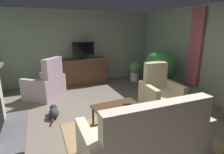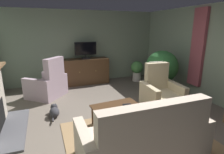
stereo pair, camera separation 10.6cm
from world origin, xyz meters
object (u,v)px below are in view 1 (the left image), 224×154
object	(u,v)px
potted_plant_small_fern_corner	(160,67)
armchair_angled_to_table	(160,95)
tv_cabinet	(84,72)
television	(84,50)
armchair_facing_sofa	(46,85)
cat	(54,112)
sofa_floral	(147,139)
potted_plant_on_hearth_side	(135,70)
tv_remote	(127,104)
coffee_table	(117,108)

from	to	relation	value
potted_plant_small_fern_corner	armchair_angled_to_table	bearing A→B (deg)	-124.99
tv_cabinet	television	distance (m)	0.79
tv_cabinet	armchair_facing_sofa	distance (m)	1.62
armchair_angled_to_table	cat	xyz separation A→B (m)	(-2.54, 0.50, -0.23)
sofa_floral	cat	xyz separation A→B (m)	(-1.20, 1.97, -0.22)
tv_cabinet	potted_plant_small_fern_corner	xyz separation A→B (m)	(1.93, -1.79, 0.37)
potted_plant_on_hearth_side	sofa_floral	bearing A→B (deg)	-116.83
tv_remote	cat	xyz separation A→B (m)	(-1.40, 0.91, -0.32)
potted_plant_small_fern_corner	potted_plant_on_hearth_side	bearing A→B (deg)	92.67
tv_remote	armchair_facing_sofa	xyz separation A→B (m)	(-1.47, 2.28, -0.09)
armchair_facing_sofa	tv_remote	bearing A→B (deg)	-57.25
sofa_floral	cat	distance (m)	2.31
coffee_table	sofa_floral	bearing A→B (deg)	-89.16
armchair_angled_to_table	potted_plant_small_fern_corner	distance (m)	1.27
potted_plant_small_fern_corner	tv_remote	bearing A→B (deg)	-142.77
potted_plant_on_hearth_side	tv_remote	bearing A→B (deg)	-122.01
armchair_angled_to_table	television	bearing A→B (deg)	114.83
potted_plant_on_hearth_side	tv_cabinet	bearing A→B (deg)	168.67
cat	tv_remote	bearing A→B (deg)	-33.01
tv_remote	sofa_floral	size ratio (longest dim) A/B	0.09
cat	armchair_angled_to_table	bearing A→B (deg)	-11.04
potted_plant_on_hearth_side	potted_plant_small_fern_corner	world-z (taller)	potted_plant_small_fern_corner
cat	armchair_facing_sofa	bearing A→B (deg)	92.82
tv_remote	coffee_table	bearing A→B (deg)	-1.84
tv_cabinet	potted_plant_on_hearth_side	world-z (taller)	tv_cabinet
tv_remote	armchair_facing_sofa	distance (m)	2.71
armchair_angled_to_table	potted_plant_small_fern_corner	size ratio (longest dim) A/B	0.86
coffee_table	potted_plant_on_hearth_side	bearing A→B (deg)	54.42
television	sofa_floral	xyz separation A→B (m)	(-0.09, -4.18, -0.89)
tv_remote	armchair_angled_to_table	size ratio (longest dim) A/B	0.15
potted_plant_small_fern_corner	cat	distance (m)	3.32
television	potted_plant_small_fern_corner	xyz separation A→B (m)	(1.93, -1.74, -0.42)
potted_plant_small_fern_corner	tv_cabinet	bearing A→B (deg)	137.12
coffee_table	tv_remote	distance (m)	0.23
sofa_floral	television	bearing A→B (deg)	88.81
coffee_table	tv_remote	xyz separation A→B (m)	(0.22, -0.05, 0.06)
potted_plant_on_hearth_side	cat	bearing A→B (deg)	-148.98
sofa_floral	armchair_angled_to_table	size ratio (longest dim) A/B	1.73
coffee_table	cat	xyz separation A→B (m)	(-1.18, 0.86, -0.26)
television	coffee_table	distance (m)	3.19
coffee_table	potted_plant_small_fern_corner	world-z (taller)	potted_plant_small_fern_corner
coffee_table	armchair_angled_to_table	bearing A→B (deg)	14.97
armchair_facing_sofa	potted_plant_on_hearth_side	xyz separation A→B (m)	(3.22, 0.52, 0.08)
armchair_angled_to_table	cat	world-z (taller)	armchair_angled_to_table
potted_plant_on_hearth_side	potted_plant_small_fern_corner	size ratio (longest dim) A/B	0.58
tv_cabinet	cat	xyz separation A→B (m)	(-1.28, -2.27, -0.32)
armchair_angled_to_table	potted_plant_on_hearth_side	bearing A→B (deg)	75.64
tv_remote	potted_plant_small_fern_corner	bearing A→B (deg)	-131.70
sofa_floral	potted_plant_small_fern_corner	size ratio (longest dim) A/B	1.49
tv_cabinet	sofa_floral	world-z (taller)	sofa_floral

